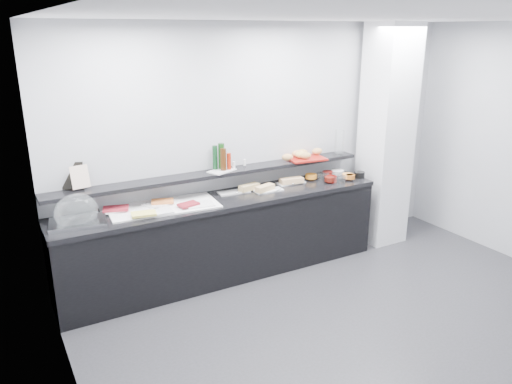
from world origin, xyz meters
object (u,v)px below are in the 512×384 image
carafe (339,143)px  sandwich_plate_mid (269,190)px  cloche_base (78,223)px  bread_tray (306,159)px  condiment_tray (222,171)px  framed_print (73,176)px

carafe → sandwich_plate_mid: bearing=-171.3°
cloche_base → bread_tray: (2.65, 0.17, 0.24)m
cloche_base → bread_tray: bread_tray is taller
sandwich_plate_mid → carafe: bearing=11.7°
sandwich_plate_mid → condiment_tray: bearing=162.1°
framed_print → condiment_tray: (1.51, -0.13, -0.12)m
condiment_tray → bread_tray: size_ratio=0.67×
condiment_tray → carafe: size_ratio=0.97×
cloche_base → sandwich_plate_mid: 2.04m
condiment_tray → cloche_base: bearing=164.0°
framed_print → bread_tray: (2.60, -0.15, -0.12)m
cloche_base → framed_print: bearing=91.2°
cloche_base → sandwich_plate_mid: (2.04, 0.01, -0.01)m
condiment_tray → sandwich_plate_mid: bearing=-43.9°
framed_print → condiment_tray: 1.52m
sandwich_plate_mid → carafe: carafe is taller
condiment_tray → bread_tray: bread_tray is taller
condiment_tray → carafe: bearing=-23.6°
sandwich_plate_mid → condiment_tray: (-0.48, 0.18, 0.25)m
framed_print → bread_tray: 2.61m
framed_print → condiment_tray: size_ratio=0.89×
framed_print → sandwich_plate_mid: bearing=11.5°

